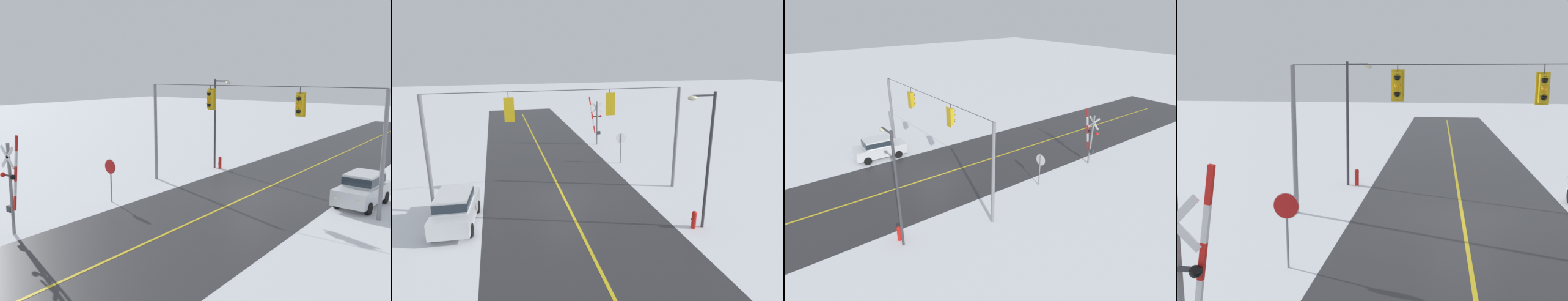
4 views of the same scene
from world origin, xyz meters
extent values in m
plane|color=white|center=(0.00, 0.00, 0.00)|extent=(160.00, 160.00, 0.00)
cube|color=#303033|center=(0.00, 6.00, 0.00)|extent=(9.00, 80.00, 0.01)
cube|color=gold|center=(0.00, 6.00, 0.01)|extent=(0.14, 72.00, 0.01)
cylinder|color=gray|center=(-7.00, 0.00, 3.10)|extent=(0.20, 0.20, 6.20)
cylinder|color=gray|center=(7.00, 0.00, 3.10)|extent=(0.20, 0.20, 6.20)
cylinder|color=#38383D|center=(0.00, 0.00, 6.20)|extent=(14.00, 0.04, 0.04)
cylinder|color=#38383D|center=(-2.71, 0.00, 6.06)|extent=(0.04, 0.04, 0.27)
cube|color=gold|center=(-2.71, 0.00, 5.39)|extent=(0.34, 0.28, 1.08)
cube|color=gold|center=(-2.71, 0.16, 5.39)|extent=(0.52, 0.03, 1.26)
sphere|color=black|center=(-2.71, -0.15, 5.71)|extent=(0.24, 0.24, 0.24)
cube|color=gold|center=(-2.71, -0.22, 5.79)|extent=(0.26, 0.16, 0.03)
sphere|color=#F99E0F|center=(-2.71, -0.15, 5.39)|extent=(0.24, 0.24, 0.24)
cube|color=gold|center=(-2.71, -0.22, 5.47)|extent=(0.26, 0.16, 0.03)
sphere|color=black|center=(-2.71, -0.15, 5.07)|extent=(0.24, 0.24, 0.24)
cube|color=gold|center=(-2.71, -0.22, 5.15)|extent=(0.26, 0.16, 0.03)
cylinder|color=#38383D|center=(2.81, 0.00, 6.02)|extent=(0.04, 0.04, 0.37)
cube|color=gold|center=(2.81, 0.00, 5.29)|extent=(0.34, 0.28, 1.08)
cube|color=gold|center=(2.81, 0.16, 5.29)|extent=(0.52, 0.03, 1.26)
sphere|color=black|center=(2.81, -0.15, 5.61)|extent=(0.24, 0.24, 0.24)
cube|color=gold|center=(2.81, -0.22, 5.70)|extent=(0.26, 0.16, 0.03)
sphere|color=#F99E0F|center=(2.81, -0.15, 5.29)|extent=(0.24, 0.24, 0.24)
cube|color=gold|center=(2.81, -0.22, 5.38)|extent=(0.26, 0.16, 0.03)
sphere|color=black|center=(2.81, -0.15, 4.97)|extent=(0.24, 0.24, 0.24)
cube|color=gold|center=(2.81, -0.22, 5.06)|extent=(0.26, 0.16, 0.03)
cylinder|color=gray|center=(-5.50, -5.40, 1.15)|extent=(0.07, 0.07, 2.30)
cylinder|color=#B71414|center=(-5.50, -5.44, 1.95)|extent=(0.76, 0.03, 0.76)
cylinder|color=white|center=(-5.50, -5.42, 1.95)|extent=(0.80, 0.02, 0.80)
cylinder|color=gray|center=(-5.33, -11.25, 2.00)|extent=(0.14, 0.14, 4.00)
cube|color=white|center=(-5.33, -11.30, 3.40)|extent=(0.98, 0.04, 0.98)
cube|color=white|center=(-5.33, -11.30, 3.40)|extent=(0.98, 0.04, 0.98)
cube|color=#38383D|center=(-5.33, -11.29, 2.60)|extent=(0.80, 0.06, 0.08)
sphere|color=red|center=(-5.71, -11.35, 2.60)|extent=(0.22, 0.22, 0.22)
sphere|color=black|center=(-4.95, -11.35, 2.60)|extent=(0.22, 0.22, 0.22)
cube|color=red|center=(-5.10, -11.25, 1.43)|extent=(0.21, 0.08, 0.67)
cube|color=white|center=(-4.99, -11.25, 2.08)|extent=(0.21, 0.08, 0.67)
cube|color=red|center=(-4.88, -11.25, 2.74)|extent=(0.21, 0.08, 0.67)
cube|color=white|center=(-4.77, -11.25, 3.39)|extent=(0.21, 0.08, 0.67)
cube|color=red|center=(-4.67, -11.25, 4.05)|extent=(0.21, 0.08, 0.67)
cube|color=#38383D|center=(-5.51, -11.25, 1.10)|extent=(0.28, 0.20, 0.28)
cube|color=white|center=(5.68, 1.88, 0.72)|extent=(2.08, 4.23, 0.80)
cube|color=white|center=(5.69, 2.03, 1.42)|extent=(1.66, 2.25, 0.64)
cube|color=#232D38|center=(5.69, 2.03, 1.42)|extent=(1.70, 2.33, 0.40)
sphere|color=#EFEACC|center=(6.08, -0.23, 0.77)|extent=(0.16, 0.16, 0.16)
sphere|color=#EFEACC|center=(4.94, -0.14, 0.77)|extent=(0.16, 0.16, 0.16)
cylinder|color=black|center=(6.38, 0.55, 0.32)|extent=(0.27, 0.66, 0.64)
cylinder|color=black|center=(4.78, 0.68, 0.32)|extent=(0.27, 0.66, 0.64)
cylinder|color=black|center=(6.58, 3.08, 0.32)|extent=(0.27, 0.66, 0.64)
cylinder|color=black|center=(4.98, 3.21, 0.32)|extent=(0.27, 0.66, 0.64)
cylinder|color=#38383D|center=(-5.80, 5.15, 3.25)|extent=(0.14, 0.14, 6.50)
cylinder|color=#38383D|center=(-5.25, 5.15, 6.35)|extent=(1.10, 0.09, 0.09)
ellipsoid|color=beige|center=(-4.70, 5.15, 6.25)|extent=(0.44, 0.28, 0.22)
cylinder|color=red|center=(-5.32, 5.14, 0.35)|extent=(0.22, 0.22, 0.70)
sphere|color=red|center=(-5.32, 5.14, 0.76)|extent=(0.24, 0.24, 0.24)
cylinder|color=red|center=(-5.32, 5.00, 0.39)|extent=(0.09, 0.10, 0.09)
camera|label=1|loc=(11.56, -21.00, 6.83)|focal=39.69mm
camera|label=2|loc=(3.44, 18.14, 8.06)|focal=31.39mm
camera|label=3|loc=(-20.06, 10.60, 11.91)|focal=31.17mm
camera|label=4|loc=(-1.07, -17.74, 5.76)|focal=41.06mm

